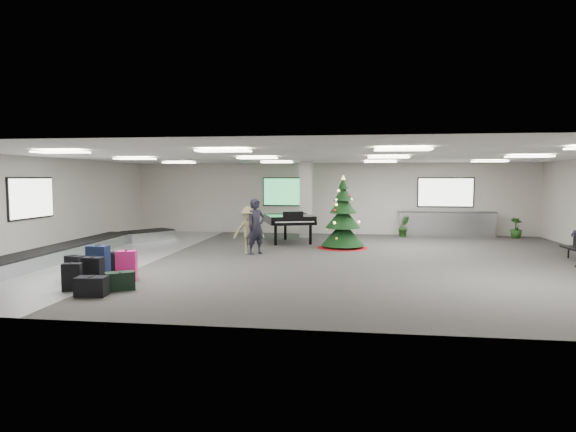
# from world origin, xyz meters

# --- Properties ---
(ground) EXTENTS (18.00, 18.00, 0.00)m
(ground) POSITION_xyz_m (0.00, 0.00, 0.00)
(ground) COLOR #383533
(ground) RESTS_ON ground
(room_envelope) EXTENTS (18.02, 14.02, 3.21)m
(room_envelope) POSITION_xyz_m (-0.38, 0.67, 2.33)
(room_envelope) COLOR #B2AEA3
(room_envelope) RESTS_ON ground
(baggage_carousel) EXTENTS (2.28, 9.71, 0.43)m
(baggage_carousel) POSITION_xyz_m (-7.84, -0.08, 0.21)
(baggage_carousel) COLOR silver
(baggage_carousel) RESTS_ON ground
(service_counter) EXTENTS (4.05, 0.65, 1.08)m
(service_counter) POSITION_xyz_m (5.00, 6.65, 0.55)
(service_counter) COLOR silver
(service_counter) RESTS_ON ground
(suitcase_0) EXTENTS (0.44, 0.31, 0.64)m
(suitcase_0) POSITION_xyz_m (-5.26, -4.90, 0.31)
(suitcase_0) COLOR black
(suitcase_0) RESTS_ON ground
(suitcase_1) EXTENTS (0.46, 0.26, 0.72)m
(suitcase_1) POSITION_xyz_m (-4.99, -4.50, 0.35)
(suitcase_1) COLOR black
(suitcase_1) RESTS_ON ground
(pink_suitcase) EXTENTS (0.52, 0.37, 0.77)m
(pink_suitcase) POSITION_xyz_m (-4.54, -3.74, 0.37)
(pink_suitcase) COLOR #F01F7C
(pink_suitcase) RESTS_ON ground
(suitcase_3) EXTENTS (0.45, 0.29, 0.65)m
(suitcase_3) POSITION_xyz_m (-4.72, -3.54, 0.31)
(suitcase_3) COLOR black
(suitcase_3) RESTS_ON ground
(navy_suitcase) EXTENTS (0.53, 0.32, 0.82)m
(navy_suitcase) POSITION_xyz_m (-5.49, -3.36, 0.40)
(navy_suitcase) COLOR black
(navy_suitcase) RESTS_ON ground
(suitcase_5) EXTENTS (0.48, 0.33, 0.67)m
(suitcase_5) POSITION_xyz_m (-5.70, -4.06, 0.33)
(suitcase_5) COLOR black
(suitcase_5) RESTS_ON ground
(green_duffel) EXTENTS (0.69, 0.60, 0.44)m
(green_duffel) POSITION_xyz_m (-4.23, -4.70, 0.21)
(green_duffel) COLOR black
(green_duffel) RESTS_ON ground
(suitcase_8) EXTENTS (0.39, 0.24, 0.59)m
(suitcase_8) POSITION_xyz_m (-5.34, -2.92, 0.28)
(suitcase_8) COLOR black
(suitcase_8) RESTS_ON ground
(black_duffel) EXTENTS (0.67, 0.41, 0.44)m
(black_duffel) POSITION_xyz_m (-4.58, -5.29, 0.21)
(black_duffel) COLOR black
(black_duffel) RESTS_ON ground
(christmas_tree) EXTENTS (1.85, 1.85, 2.64)m
(christmas_tree) POSITION_xyz_m (0.62, 2.58, 0.90)
(christmas_tree) COLOR maroon
(christmas_tree) RESTS_ON ground
(grand_piano) EXTENTS (2.30, 2.64, 1.27)m
(grand_piano) POSITION_xyz_m (-1.48, 3.81, 0.90)
(grand_piano) COLOR black
(grand_piano) RESTS_ON ground
(traveler_a) EXTENTS (0.79, 0.78, 1.84)m
(traveler_a) POSITION_xyz_m (-2.20, 0.75, 0.92)
(traveler_a) COLOR black
(traveler_a) RESTS_ON ground
(traveler_b) EXTENTS (1.13, 0.81, 1.58)m
(traveler_b) POSITION_xyz_m (-2.46, 0.81, 0.79)
(traveler_b) COLOR #887E54
(traveler_b) RESTS_ON ground
(potted_plant_left) EXTENTS (0.61, 0.57, 0.90)m
(potted_plant_left) POSITION_xyz_m (3.16, 6.13, 0.45)
(potted_plant_left) COLOR #133A12
(potted_plant_left) RESTS_ON ground
(potted_plant_right) EXTENTS (0.69, 0.69, 0.87)m
(potted_plant_right) POSITION_xyz_m (7.82, 6.42, 0.44)
(potted_plant_right) COLOR #133A12
(potted_plant_right) RESTS_ON ground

